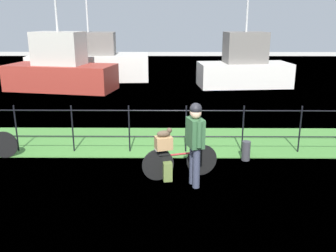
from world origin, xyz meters
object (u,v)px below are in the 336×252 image
(bicycle_main, at_px, (179,162))
(cyclist_person, at_px, (195,137))
(moored_boat_far, at_px, (61,69))
(moored_boat_near, at_px, (90,62))
(wooden_crate, at_px, (164,143))
(moored_boat_mid, at_px, (244,67))
(backpack_on_paving, at_px, (167,170))
(terrier_dog, at_px, (165,133))
(mooring_bollard, at_px, (246,151))

(bicycle_main, relative_size, cyclist_person, 0.93)
(moored_boat_far, bearing_deg, moored_boat_near, 76.29)
(wooden_crate, height_order, moored_boat_far, moored_boat_far)
(bicycle_main, height_order, moored_boat_mid, moored_boat_mid)
(backpack_on_paving, xyz_separation_m, moored_boat_mid, (3.56, 10.81, 0.73))
(wooden_crate, xyz_separation_m, moored_boat_near, (-4.17, 12.72, 0.14))
(wooden_crate, bearing_deg, moored_boat_near, 108.15)
(cyclist_person, xyz_separation_m, moored_boat_mid, (3.02, 11.08, -0.07))
(moored_boat_near, distance_m, moored_boat_far, 3.01)
(bicycle_main, distance_m, cyclist_person, 0.81)
(bicycle_main, xyz_separation_m, terrier_dog, (-0.30, -0.09, 0.65))
(moored_boat_far, bearing_deg, wooden_crate, -63.52)
(moored_boat_near, bearing_deg, backpack_on_paving, -71.59)
(terrier_dog, height_order, backpack_on_paving, terrier_dog)
(moored_boat_mid, xyz_separation_m, moored_boat_far, (-8.51, -1.00, 0.02))
(backpack_on_paving, height_order, moored_boat_mid, moored_boat_mid)
(bicycle_main, height_order, moored_boat_near, moored_boat_near)
(backpack_on_paving, xyz_separation_m, moored_boat_near, (-4.24, 12.73, 0.73))
(moored_boat_near, bearing_deg, cyclist_person, -69.81)
(backpack_on_paving, bearing_deg, moored_boat_near, 8.53)
(wooden_crate, distance_m, backpack_on_paving, 0.60)
(moored_boat_near, bearing_deg, moored_boat_far, -103.71)
(cyclist_person, bearing_deg, bicycle_main, 126.96)
(terrier_dog, height_order, moored_boat_far, moored_boat_far)
(terrier_dog, distance_m, moored_boat_far, 10.95)
(bicycle_main, distance_m, mooring_bollard, 1.86)
(bicycle_main, distance_m, backpack_on_paving, 0.32)
(bicycle_main, bearing_deg, mooring_bollard, 32.14)
(bicycle_main, xyz_separation_m, moored_boat_far, (-5.21, 9.70, 0.60))
(backpack_on_paving, bearing_deg, moored_boat_far, 16.90)
(backpack_on_paving, distance_m, moored_boat_near, 13.44)
(moored_boat_near, bearing_deg, terrier_dog, -71.75)
(backpack_on_paving, distance_m, moored_boat_mid, 11.41)
(mooring_bollard, bearing_deg, cyclist_person, -133.12)
(backpack_on_paving, relative_size, moored_boat_mid, 0.09)
(terrier_dog, bearing_deg, wooden_crate, -163.36)
(backpack_on_paving, relative_size, moored_boat_far, 0.08)
(moored_boat_mid, distance_m, moored_boat_far, 8.57)
(moored_boat_near, distance_m, moored_boat_mid, 8.03)
(wooden_crate, xyz_separation_m, backpack_on_paving, (0.07, -0.01, -0.59))
(bicycle_main, distance_m, terrier_dog, 0.72)
(backpack_on_paving, relative_size, mooring_bollard, 0.86)
(wooden_crate, height_order, moored_boat_near, moored_boat_near)
(terrier_dog, distance_m, cyclist_person, 0.66)
(wooden_crate, bearing_deg, cyclist_person, -24.97)
(cyclist_person, distance_m, backpack_on_paving, 1.01)
(moored_boat_mid, bearing_deg, wooden_crate, -108.60)
(moored_boat_mid, relative_size, moored_boat_far, 0.87)
(bicycle_main, relative_size, wooden_crate, 4.76)
(mooring_bollard, relative_size, moored_boat_far, 0.09)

